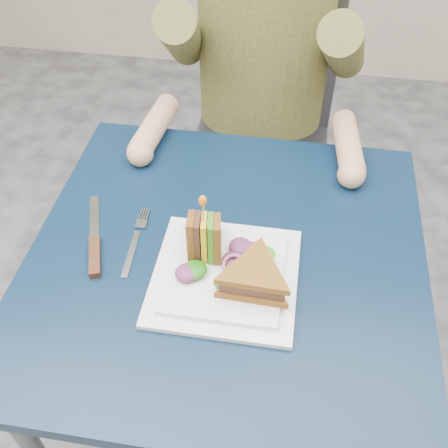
% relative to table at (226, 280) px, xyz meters
% --- Properties ---
extents(ground, '(4.00, 4.00, 0.00)m').
position_rel_table_xyz_m(ground, '(0.00, 0.00, -0.65)').
color(ground, '#4B4B4D').
rests_on(ground, ground).
extents(table, '(0.75, 0.75, 0.73)m').
position_rel_table_xyz_m(table, '(0.00, 0.00, 0.00)').
color(table, black).
rests_on(table, ground).
extents(chair, '(0.42, 0.40, 0.93)m').
position_rel_table_xyz_m(chair, '(0.00, 0.73, -0.11)').
color(chair, '#47474C').
rests_on(chair, ground).
extents(diner, '(0.54, 0.59, 0.74)m').
position_rel_table_xyz_m(diner, '(-0.00, 0.61, 0.26)').
color(diner, '#4E4D23').
rests_on(diner, chair).
extents(plate, '(0.26, 0.26, 0.02)m').
position_rel_table_xyz_m(plate, '(0.01, -0.06, 0.09)').
color(plate, white).
rests_on(plate, table).
extents(sandwich_flat, '(0.15, 0.15, 0.05)m').
position_rel_table_xyz_m(sandwich_flat, '(0.06, -0.08, 0.12)').
color(sandwich_flat, brown).
rests_on(sandwich_flat, plate).
extents(sandwich_upright, '(0.09, 0.14, 0.14)m').
position_rel_table_xyz_m(sandwich_upright, '(-0.04, -0.01, 0.13)').
color(sandwich_upright, brown).
rests_on(sandwich_upright, plate).
extents(fork, '(0.02, 0.18, 0.01)m').
position_rel_table_xyz_m(fork, '(-0.18, -0.00, 0.08)').
color(fork, silver).
rests_on(fork, table).
extents(knife, '(0.09, 0.21, 0.02)m').
position_rel_table_xyz_m(knife, '(-0.25, -0.03, 0.09)').
color(knife, silver).
rests_on(knife, table).
extents(toothpick, '(0.01, 0.01, 0.06)m').
position_rel_table_xyz_m(toothpick, '(-0.04, -0.01, 0.20)').
color(toothpick, tan).
rests_on(toothpick, sandwich_upright).
extents(toothpick_frill, '(0.01, 0.01, 0.02)m').
position_rel_table_xyz_m(toothpick_frill, '(-0.04, -0.01, 0.23)').
color(toothpick_frill, orange).
rests_on(toothpick_frill, sandwich_upright).
extents(lettuce_spill, '(0.15, 0.13, 0.02)m').
position_rel_table_xyz_m(lettuce_spill, '(0.01, -0.05, 0.11)').
color(lettuce_spill, '#337A14').
rests_on(lettuce_spill, plate).
extents(onion_ring, '(0.04, 0.04, 0.02)m').
position_rel_table_xyz_m(onion_ring, '(0.02, -0.05, 0.11)').
color(onion_ring, '#9E4C7A').
rests_on(onion_ring, plate).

